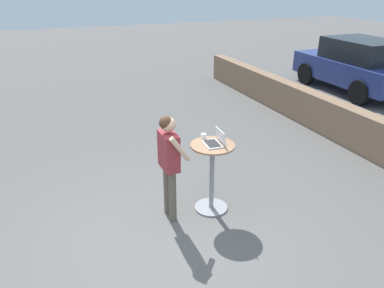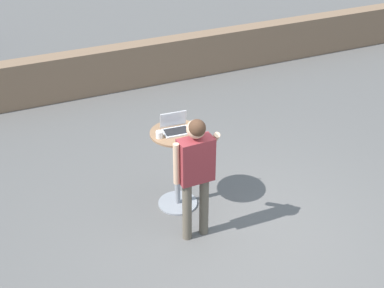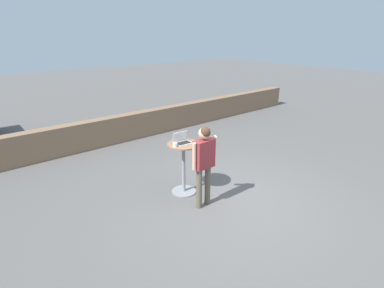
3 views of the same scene
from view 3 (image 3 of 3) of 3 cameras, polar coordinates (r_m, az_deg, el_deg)
name	(u,v)px [view 3 (image 3 of 3)]	position (r m, az deg, el deg)	size (l,w,h in m)	color
ground_plane	(236,203)	(5.98, 8.33, -11.13)	(50.00, 50.00, 0.00)	#5B5956
pavement_kerb	(120,128)	(9.33, -13.50, 2.90)	(15.77, 0.35, 0.80)	#84664C
cafe_table	(184,164)	(6.04, -1.61, -3.84)	(0.64, 0.64, 1.07)	gray
laptop	(182,141)	(5.89, -1.86, 0.60)	(0.34, 0.28, 0.21)	silver
coffee_mug	(175,145)	(5.70, -3.25, -0.16)	(0.11, 0.08, 0.08)	white
standing_person	(204,158)	(5.42, 2.26, -2.64)	(0.54, 0.35, 1.58)	brown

